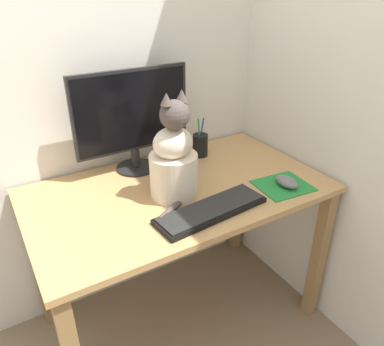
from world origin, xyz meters
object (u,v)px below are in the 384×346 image
object	(u,v)px
keyboard	(211,210)
cat	(174,159)
computer_mouse_right	(287,182)
pen_cup	(200,145)
monitor	(132,117)

from	to	relation	value
keyboard	cat	world-z (taller)	cat
keyboard	computer_mouse_right	xyz separation A→B (m)	(0.36, -0.00, 0.01)
cat	pen_cup	xyz separation A→B (m)	(0.27, 0.25, -0.10)
computer_mouse_right	pen_cup	distance (m)	0.45
cat	computer_mouse_right	bearing A→B (deg)	-32.61
cat	pen_cup	distance (m)	0.39
pen_cup	computer_mouse_right	bearing A→B (deg)	-72.18
monitor	pen_cup	size ratio (longest dim) A/B	2.71
keyboard	monitor	bearing A→B (deg)	96.24
monitor	keyboard	distance (m)	0.51
monitor	cat	bearing A→B (deg)	-82.84
computer_mouse_right	pen_cup	xyz separation A→B (m)	(-0.14, 0.42, 0.03)
computer_mouse_right	cat	xyz separation A→B (m)	(-0.41, 0.17, 0.13)
cat	keyboard	bearing A→B (deg)	-82.39
computer_mouse_right	keyboard	bearing A→B (deg)	179.86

